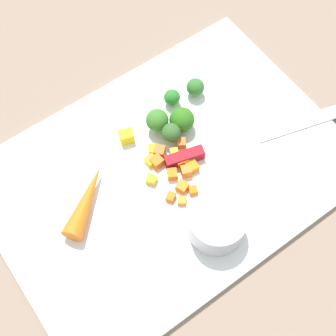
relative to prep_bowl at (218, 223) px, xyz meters
The scene contains 26 objects.
ground_plane 0.13m from the prep_bowl, 89.13° to the right, with size 4.00×4.00×0.00m, color gray.
cutting_board 0.12m from the prep_bowl, 89.13° to the right, with size 0.55×0.39×0.01m, color white.
prep_bowl is the anchor object (origin of this frame).
chef_knife 0.15m from the prep_bowl, 138.69° to the right, with size 0.34×0.11×0.02m.
whole_carrot 0.20m from the prep_bowl, 47.28° to the right, with size 0.03×0.03×0.12m, color orange.
carrot_dice_0 0.07m from the prep_bowl, 76.31° to the right, with size 0.01×0.01×0.01m, color orange.
carrot_dice_1 0.07m from the prep_bowl, 96.97° to the right, with size 0.01×0.01×0.01m, color orange.
carrot_dice_2 0.11m from the prep_bowl, 88.26° to the right, with size 0.01×0.02×0.01m, color orange.
carrot_dice_3 0.08m from the prep_bowl, 87.57° to the right, with size 0.02×0.02×0.01m, color orange.
carrot_dice_4 0.13m from the prep_bowl, 101.14° to the right, with size 0.02×0.02×0.02m, color orange.
carrot_dice_5 0.15m from the prep_bowl, 91.83° to the right, with size 0.02×0.02×0.02m, color orange.
carrot_dice_6 0.15m from the prep_bowl, 106.22° to the right, with size 0.01×0.02×0.01m, color orange.
carrot_dice_7 0.10m from the prep_bowl, 100.31° to the right, with size 0.02×0.01×0.02m, color orange.
carrot_dice_8 0.11m from the prep_bowl, 106.84° to the right, with size 0.02×0.02×0.01m, color orange.
carrot_dice_9 0.14m from the prep_bowl, 86.32° to the right, with size 0.02×0.02×0.02m, color orange.
carrot_dice_10 0.09m from the prep_bowl, 71.91° to the right, with size 0.01×0.01×0.01m, color orange.
pepper_dice_0 0.13m from the prep_bowl, 74.50° to the right, with size 0.01×0.01×0.01m, color yellow.
pepper_dice_1 0.16m from the prep_bowl, 88.87° to the right, with size 0.02×0.01×0.01m, color yellow.
pepper_dice_2 0.21m from the prep_bowl, 83.58° to the right, with size 0.02×0.02×0.02m, color yellow.
pepper_dice_3 0.15m from the prep_bowl, 84.31° to the right, with size 0.02×0.02×0.01m, color yellow.
pepper_dice_4 0.14m from the prep_bowl, 99.02° to the right, with size 0.01×0.01×0.02m, color yellow.
broccoli_floret_0 0.18m from the prep_bowl, 110.07° to the right, with size 0.04×0.04×0.04m.
broccoli_floret_1 0.20m from the prep_bowl, 98.63° to the right, with size 0.04×0.04×0.04m.
broccoli_floret_2 0.23m from the prep_bowl, 109.49° to the right, with size 0.03×0.03×0.03m.
broccoli_floret_3 0.25m from the prep_bowl, 119.59° to the right, with size 0.03×0.03×0.03m.
broccoli_floret_4 0.17m from the prep_bowl, 102.00° to the right, with size 0.03×0.03×0.04m.
Camera 1 is at (0.20, 0.28, 0.72)m, focal length 53.29 mm.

